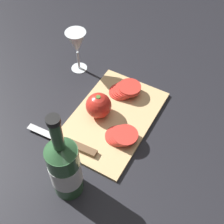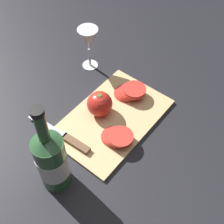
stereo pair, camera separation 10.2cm
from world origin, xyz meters
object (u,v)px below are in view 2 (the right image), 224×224
object	(u,v)px
wine_glass	(88,41)
knife	(70,140)
wine_bottle	(52,161)
whole_tomato	(100,104)
tomato_slice_stack_near	(117,137)
tomato_slice_stack_far	(130,91)

from	to	relation	value
wine_glass	knife	world-z (taller)	wine_glass
wine_glass	knife	distance (m)	0.38
knife	wine_bottle	bearing A→B (deg)	112.86
whole_tomato	knife	world-z (taller)	whole_tomato
whole_tomato	tomato_slice_stack_near	size ratio (longest dim) A/B	0.80
knife	tomato_slice_stack_far	distance (m)	0.28
knife	tomato_slice_stack_near	bearing A→B (deg)	-141.81
wine_bottle	whole_tomato	distance (m)	0.28
wine_glass	knife	size ratio (longest dim) A/B	0.67
wine_bottle	tomato_slice_stack_far	xyz separation A→B (m)	(-0.39, -0.03, -0.08)
whole_tomato	tomato_slice_stack_far	bearing A→B (deg)	165.61
tomato_slice_stack_far	wine_bottle	bearing A→B (deg)	3.97
whole_tomato	tomato_slice_stack_far	size ratio (longest dim) A/B	0.77
whole_tomato	knife	xyz separation A→B (m)	(0.15, 0.00, -0.04)
knife	tomato_slice_stack_near	distance (m)	0.15
wine_glass	whole_tomato	world-z (taller)	wine_glass
whole_tomato	tomato_slice_stack_near	distance (m)	0.13
wine_bottle	wine_glass	world-z (taller)	wine_bottle
wine_bottle	tomato_slice_stack_far	size ratio (longest dim) A/B	2.91
wine_glass	wine_bottle	bearing A→B (deg)	29.90
wine_bottle	knife	bearing A→B (deg)	-154.05
knife	tomato_slice_stack_near	world-z (taller)	tomato_slice_stack_near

